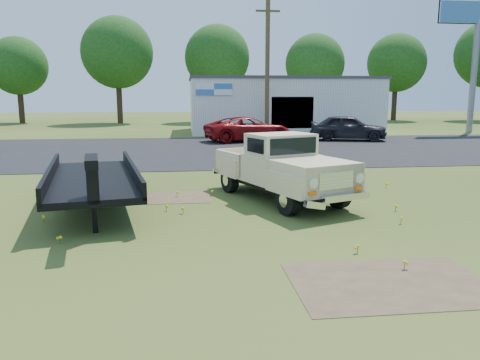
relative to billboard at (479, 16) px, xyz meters
name	(u,v)px	position (x,y,z in m)	size (l,w,h in m)	color
ground	(261,231)	(-20.00, -24.04, -8.54)	(140.00, 140.00, 0.00)	#304416
asphalt_lot	(215,150)	(-20.00, -9.04, -8.54)	(90.00, 14.00, 0.02)	black
dirt_patch_a	(390,283)	(-18.50, -27.04, -8.54)	(3.00, 2.00, 0.01)	brown
dirt_patch_b	(170,198)	(-22.00, -20.54, -8.54)	(2.20, 1.60, 0.01)	brown
commercial_building	(281,104)	(-14.00, 2.95, -6.44)	(14.20, 8.20, 4.15)	silver
billboard	(479,16)	(0.00, 0.00, 0.00)	(6.10, 0.45, 11.05)	slate
utility_pole_mid	(267,68)	(-16.00, -2.04, -3.93)	(1.60, 0.30, 9.00)	#42301E
treeline_b	(18,66)	(-38.00, 16.96, -2.87)	(5.76, 5.76, 8.57)	#322417
treeline_c	(117,53)	(-28.00, 15.46, -1.60)	(7.04, 7.04, 10.47)	#322417
treeline_d	(217,58)	(-18.00, 16.46, -1.92)	(6.72, 6.72, 10.00)	#322417
treeline_e	(315,64)	(-8.00, 14.96, -2.55)	(6.08, 6.08, 9.04)	#322417
treeline_f	(396,63)	(2.00, 17.46, -2.24)	(6.40, 6.40, 9.52)	#322417
vintage_pickup_truck	(280,167)	(-19.00, -21.12, -7.63)	(1.95, 5.00, 1.82)	beige
flatbed_trailer	(93,174)	(-23.90, -21.44, -7.69)	(2.07, 6.22, 1.70)	black
red_pickup	(248,129)	(-17.63, -4.83, -7.79)	(2.47, 5.36, 1.49)	maroon
dark_sedan	(348,128)	(-11.39, -5.12, -7.73)	(1.90, 4.72, 1.61)	black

